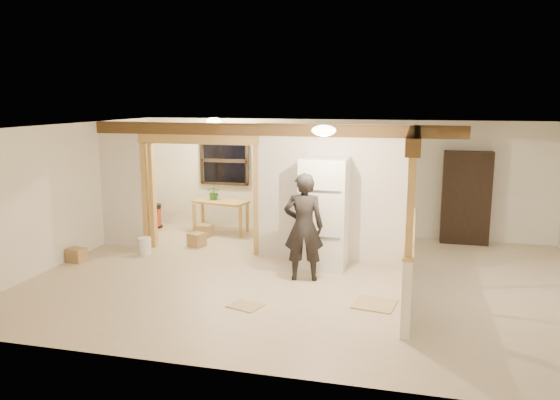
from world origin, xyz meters
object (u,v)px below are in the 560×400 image
(woman, at_px, (304,227))
(bookshelf, at_px, (466,198))
(work_table, at_px, (221,217))
(refrigerator, at_px, (324,213))
(shop_vac, at_px, (153,216))

(woman, distance_m, bookshelf, 4.11)
(woman, xyz_separation_m, work_table, (-2.40, 2.64, -0.52))
(refrigerator, distance_m, shop_vac, 4.79)
(refrigerator, bearing_deg, shop_vac, 155.60)
(work_table, height_order, bookshelf, bookshelf)
(refrigerator, distance_m, work_table, 3.25)
(refrigerator, xyz_separation_m, work_table, (-2.61, 1.84, -0.60))
(bookshelf, bearing_deg, work_table, -175.28)
(shop_vac, xyz_separation_m, bookshelf, (6.86, 0.31, 0.67))
(work_table, height_order, shop_vac, work_table)
(refrigerator, relative_size, bookshelf, 1.02)
(refrigerator, xyz_separation_m, shop_vac, (-4.32, 1.96, -0.69))
(woman, bearing_deg, refrigerator, -114.87)
(shop_vac, bearing_deg, bookshelf, 2.58)
(refrigerator, height_order, bookshelf, refrigerator)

